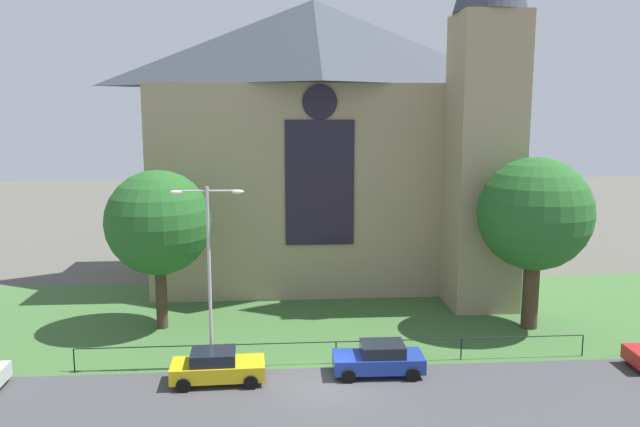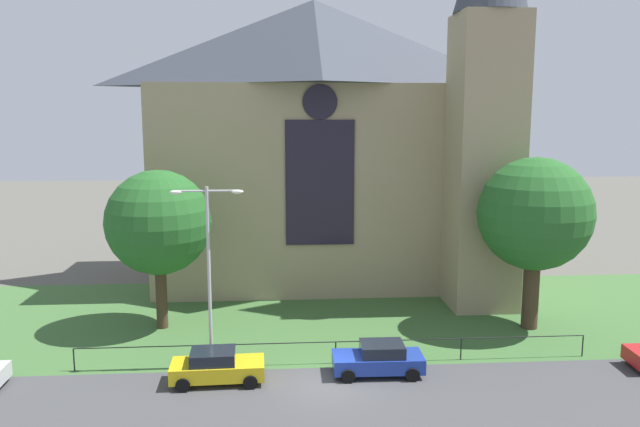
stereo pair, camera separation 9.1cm
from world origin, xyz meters
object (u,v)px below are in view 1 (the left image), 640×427
at_px(tree_left_near, 158,223).
at_px(parked_car_blue, 379,359).
at_px(church_building, 325,139).
at_px(tree_right_near, 535,215).
at_px(streetlamp_near, 209,256).
at_px(parked_car_yellow, 217,367).

height_order(tree_left_near, parked_car_blue, tree_left_near).
relative_size(church_building, tree_right_near, 2.67).
relative_size(tree_right_near, tree_left_near, 1.08).
distance_m(streetlamp_near, parked_car_blue, 9.32).
bearing_deg(streetlamp_near, parked_car_blue, -9.48).
bearing_deg(parked_car_yellow, parked_car_blue, 0.80).
bearing_deg(tree_right_near, tree_left_near, 175.78).
relative_size(streetlamp_near, parked_car_yellow, 2.06).
bearing_deg(parked_car_yellow, church_building, 68.54).
height_order(streetlamp_near, parked_car_yellow, streetlamp_near).
bearing_deg(church_building, streetlamp_near, -112.68).
bearing_deg(parked_car_blue, church_building, -85.17).
height_order(church_building, tree_right_near, church_building).
xyz_separation_m(tree_left_near, streetlamp_near, (3.36, -6.01, -0.54)).
distance_m(church_building, tree_left_near, 14.98).
distance_m(tree_right_near, parked_car_yellow, 19.08).
bearing_deg(church_building, parked_car_yellow, -109.63).
bearing_deg(tree_right_near, church_building, 132.45).
relative_size(church_building, streetlamp_near, 2.96).
bearing_deg(tree_left_near, streetlamp_near, -60.78).
distance_m(parked_car_yellow, parked_car_blue, 7.49).
bearing_deg(tree_left_near, tree_right_near, -4.22).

